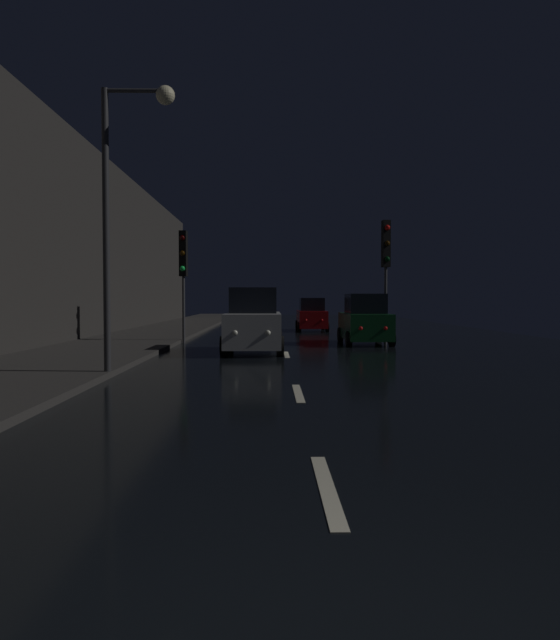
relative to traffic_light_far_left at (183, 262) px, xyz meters
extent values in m
cube|color=black|center=(4.18, 2.49, -3.41)|extent=(25.35, 84.00, 0.02)
cube|color=#33302D|center=(-2.30, 2.49, -3.33)|extent=(4.40, 84.00, 0.15)
cube|color=#2D2B28|center=(-4.90, -1.01, 1.05)|extent=(0.80, 63.00, 8.91)
cube|color=beige|center=(4.18, -19.01, -3.40)|extent=(0.16, 2.20, 0.01)
cube|color=beige|center=(4.18, -13.23, -3.40)|extent=(0.16, 2.20, 0.01)
cube|color=beige|center=(4.18, -5.26, -3.40)|extent=(0.16, 2.20, 0.01)
cube|color=beige|center=(4.18, 2.31, -3.40)|extent=(0.16, 2.20, 0.01)
cylinder|color=#38383A|center=(0.00, 0.02, -2.00)|extent=(0.12, 0.12, 2.81)
cube|color=black|center=(0.00, 0.02, 0.35)|extent=(0.34, 0.37, 1.90)
sphere|color=black|center=(-0.01, -0.16, 0.99)|extent=(0.22, 0.22, 0.22)
sphere|color=black|center=(-0.01, -0.16, 0.35)|extent=(0.22, 0.22, 0.22)
sphere|color=#19D84C|center=(-0.01, -0.16, -0.28)|extent=(0.22, 0.22, 0.22)
cylinder|color=#38383A|center=(8.35, -0.79, -1.83)|extent=(0.12, 0.12, 3.15)
cube|color=black|center=(8.35, -0.79, 0.70)|extent=(0.34, 0.37, 1.90)
sphere|color=red|center=(8.37, -0.97, 1.33)|extent=(0.22, 0.22, 0.22)
sphere|color=black|center=(8.37, -0.97, 0.70)|extent=(0.22, 0.22, 0.22)
sphere|color=black|center=(8.37, -0.97, 0.06)|extent=(0.22, 0.22, 0.22)
cylinder|color=#2D2D30|center=(-0.20, -10.85, -0.04)|extent=(0.16, 0.16, 6.72)
cylinder|color=#2D2D30|center=(0.50, -10.85, 3.27)|extent=(1.40, 0.10, 0.10)
sphere|color=beige|center=(1.20, -10.85, 3.17)|extent=(0.44, 0.44, 0.44)
cube|color=silver|center=(3.05, -4.27, -2.60)|extent=(1.86, 4.35, 1.14)
cube|color=black|center=(3.05, -4.12, -1.60)|extent=(1.58, 2.17, 0.87)
cylinder|color=black|center=(3.96, -5.79, -3.07)|extent=(0.23, 0.66, 0.66)
cylinder|color=black|center=(2.14, -5.79, -3.07)|extent=(0.23, 0.66, 0.66)
cylinder|color=black|center=(3.96, -2.75, -3.07)|extent=(0.23, 0.66, 0.66)
cylinder|color=black|center=(2.14, -2.75, -3.07)|extent=(0.23, 0.66, 0.66)
sphere|color=white|center=(3.56, -6.40, -2.60)|extent=(0.19, 0.19, 0.19)
sphere|color=white|center=(2.54, -6.40, -2.60)|extent=(0.19, 0.19, 0.19)
sphere|color=red|center=(3.56, -2.14, -2.60)|extent=(0.19, 0.19, 0.19)
sphere|color=red|center=(2.54, -2.14, -2.60)|extent=(0.19, 0.19, 0.19)
cube|color=#0F3819|center=(7.55, -0.47, -2.67)|extent=(1.72, 4.01, 1.05)
cube|color=black|center=(7.55, -0.61, -1.74)|extent=(1.46, 2.01, 0.80)
cylinder|color=black|center=(6.71, 0.93, -3.10)|extent=(0.21, 0.61, 0.61)
cylinder|color=black|center=(8.39, 0.93, -3.10)|extent=(0.21, 0.61, 0.61)
cylinder|color=black|center=(6.71, -1.87, -3.10)|extent=(0.21, 0.61, 0.61)
cylinder|color=black|center=(8.39, -1.87, -3.10)|extent=(0.21, 0.61, 0.61)
sphere|color=slate|center=(7.08, 1.50, -2.67)|extent=(0.17, 0.17, 0.17)
sphere|color=slate|center=(8.02, 1.50, -2.67)|extent=(0.17, 0.17, 0.17)
sphere|color=red|center=(7.08, -2.44, -2.67)|extent=(0.17, 0.17, 0.17)
sphere|color=red|center=(8.02, -2.44, -2.67)|extent=(0.17, 0.17, 0.17)
cube|color=maroon|center=(6.07, 9.57, -2.72)|extent=(1.60, 3.74, 0.98)
cube|color=black|center=(6.07, 9.44, -1.85)|extent=(1.36, 1.87, 0.75)
cylinder|color=black|center=(5.28, 10.88, -3.12)|extent=(0.20, 0.57, 0.57)
cylinder|color=black|center=(6.85, 10.88, -3.12)|extent=(0.20, 0.57, 0.57)
cylinder|color=black|center=(5.28, 8.27, -3.12)|extent=(0.20, 0.57, 0.57)
cylinder|color=black|center=(6.85, 8.27, -3.12)|extent=(0.20, 0.57, 0.57)
sphere|color=slate|center=(5.63, 11.40, -2.72)|extent=(0.16, 0.16, 0.16)
sphere|color=slate|center=(6.51, 11.40, -2.72)|extent=(0.16, 0.16, 0.16)
sphere|color=red|center=(5.63, 7.74, -2.72)|extent=(0.16, 0.16, 0.16)
sphere|color=red|center=(6.51, 7.74, -2.72)|extent=(0.16, 0.16, 0.16)
camera|label=1|loc=(3.62, -24.65, -1.57)|focal=32.95mm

